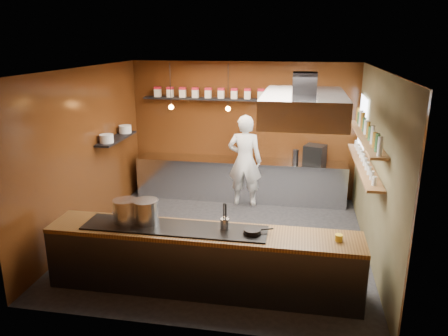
% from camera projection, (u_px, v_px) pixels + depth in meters
% --- Properties ---
extents(floor, '(5.00, 5.00, 0.00)m').
position_uv_depth(floor, '(223.00, 240.00, 7.82)').
color(floor, black).
rests_on(floor, ground).
extents(back_wall, '(5.00, 0.00, 5.00)m').
position_uv_depth(back_wall, '(243.00, 130.00, 9.75)').
color(back_wall, '#3D1C0B').
rests_on(back_wall, ground).
extents(left_wall, '(0.00, 5.00, 5.00)m').
position_uv_depth(left_wall, '(86.00, 153.00, 7.81)').
color(left_wall, '#3D1C0B').
rests_on(left_wall, ground).
extents(right_wall, '(0.00, 5.00, 5.00)m').
position_uv_depth(right_wall, '(377.00, 167.00, 6.97)').
color(right_wall, '#4A462A').
rests_on(right_wall, ground).
extents(ceiling, '(5.00, 5.00, 0.00)m').
position_uv_depth(ceiling, '(223.00, 69.00, 6.96)').
color(ceiling, silver).
rests_on(ceiling, back_wall).
extents(window_pane, '(0.00, 1.00, 1.00)m').
position_uv_depth(window_pane, '(362.00, 123.00, 8.46)').
color(window_pane, white).
rests_on(window_pane, right_wall).
extents(prep_counter, '(4.60, 0.65, 0.90)m').
position_uv_depth(prep_counter, '(240.00, 179.00, 9.74)').
color(prep_counter, silver).
rests_on(prep_counter, floor).
extents(pass_counter, '(4.40, 0.72, 0.94)m').
position_uv_depth(pass_counter, '(202.00, 260.00, 6.18)').
color(pass_counter, '#38383D').
rests_on(pass_counter, floor).
extents(tin_shelf, '(2.60, 0.26, 0.04)m').
position_uv_depth(tin_shelf, '(202.00, 99.00, 9.57)').
color(tin_shelf, black).
rests_on(tin_shelf, back_wall).
extents(plate_shelf, '(0.30, 1.40, 0.04)m').
position_uv_depth(plate_shelf, '(117.00, 139.00, 8.71)').
color(plate_shelf, black).
rests_on(plate_shelf, left_wall).
extents(bottle_shelf_upper, '(0.26, 2.80, 0.04)m').
position_uv_depth(bottle_shelf_upper, '(366.00, 137.00, 7.16)').
color(bottle_shelf_upper, brown).
rests_on(bottle_shelf_upper, right_wall).
extents(bottle_shelf_lower, '(0.26, 2.80, 0.04)m').
position_uv_depth(bottle_shelf_lower, '(364.00, 164.00, 7.29)').
color(bottle_shelf_lower, brown).
rests_on(bottle_shelf_lower, right_wall).
extents(extractor_hood, '(1.20, 2.00, 0.72)m').
position_uv_depth(extractor_hood, '(304.00, 106.00, 6.50)').
color(extractor_hood, '#38383D').
rests_on(extractor_hood, ceiling).
extents(pendant_left, '(0.10, 0.10, 0.95)m').
position_uv_depth(pendant_left, '(171.00, 105.00, 9.04)').
color(pendant_left, black).
rests_on(pendant_left, ceiling).
extents(pendant_right, '(0.10, 0.10, 0.95)m').
position_uv_depth(pendant_right, '(228.00, 106.00, 8.84)').
color(pendant_right, black).
rests_on(pendant_right, ceiling).
extents(storage_tins, '(2.43, 0.13, 0.22)m').
position_uv_depth(storage_tins, '(208.00, 93.00, 9.50)').
color(storage_tins, beige).
rests_on(storage_tins, tin_shelf).
extents(plate_stacks, '(0.26, 1.16, 0.16)m').
position_uv_depth(plate_stacks, '(116.00, 134.00, 8.68)').
color(plate_stacks, silver).
rests_on(plate_stacks, plate_shelf).
extents(bottles, '(0.06, 2.66, 0.24)m').
position_uv_depth(bottles, '(367.00, 129.00, 7.12)').
color(bottles, silver).
rests_on(bottles, bottle_shelf_upper).
extents(wine_glasses, '(0.07, 2.37, 0.13)m').
position_uv_depth(wine_glasses, '(364.00, 160.00, 7.27)').
color(wine_glasses, silver).
rests_on(wine_glasses, bottle_shelf_lower).
extents(stockpot_large, '(0.46, 0.46, 0.34)m').
position_uv_depth(stockpot_large, '(125.00, 211.00, 6.24)').
color(stockpot_large, silver).
rests_on(stockpot_large, pass_counter).
extents(stockpot_small, '(0.40, 0.40, 0.34)m').
position_uv_depth(stockpot_small, '(146.00, 211.00, 6.21)').
color(stockpot_small, '#B6B8BD').
rests_on(stockpot_small, pass_counter).
extents(utensil_crock, '(0.15, 0.15, 0.16)m').
position_uv_depth(utensil_crock, '(225.00, 224.00, 6.01)').
color(utensil_crock, silver).
rests_on(utensil_crock, pass_counter).
extents(frying_pan, '(0.40, 0.25, 0.06)m').
position_uv_depth(frying_pan, '(253.00, 231.00, 5.89)').
color(frying_pan, black).
rests_on(frying_pan, pass_counter).
extents(butter_jar, '(0.10, 0.10, 0.09)m').
position_uv_depth(butter_jar, '(339.00, 238.00, 5.72)').
color(butter_jar, gold).
rests_on(butter_jar, pass_counter).
extents(espresso_machine, '(0.52, 0.50, 0.41)m').
position_uv_depth(espresso_machine, '(315.00, 155.00, 9.25)').
color(espresso_machine, black).
rests_on(espresso_machine, prep_counter).
extents(chef, '(0.73, 0.50, 1.97)m').
position_uv_depth(chef, '(245.00, 161.00, 9.23)').
color(chef, silver).
rests_on(chef, floor).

